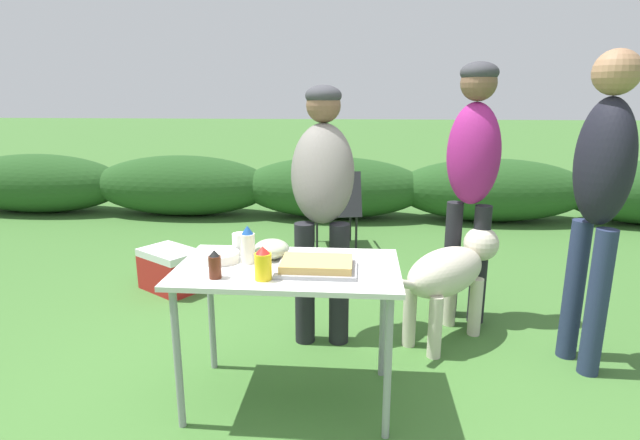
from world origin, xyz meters
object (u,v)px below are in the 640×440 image
standing_person_in_dark_puffer (473,163)px  cooler_box (171,270)px  plate_stack (219,257)px  standing_person_in_gray_fleece (601,183)px  camp_chair_green_behind_table (336,205)px  mayo_bottle (248,245)px  dog (452,272)px  mustard_bottle (263,264)px  standing_person_in_navy_coat (323,187)px  mixing_bowl (271,249)px  paper_cup_stack (240,244)px  bbq_sauce_bottle (215,265)px  folding_table (288,281)px  food_tray (317,266)px

standing_person_in_dark_puffer → cooler_box: 2.50m
plate_stack → standing_person_in_gray_fleece: 2.09m
camp_chair_green_behind_table → plate_stack: bearing=-110.2°
plate_stack → standing_person_in_dark_puffer: bearing=35.2°
mayo_bottle → dog: size_ratio=0.23×
camp_chair_green_behind_table → cooler_box: (-1.29, -1.19, -0.30)m
standing_person_in_gray_fleece → standing_person_in_dark_puffer: bearing=-151.0°
mustard_bottle → standing_person_in_gray_fleece: size_ratio=0.09×
standing_person_in_navy_coat → standing_person_in_gray_fleece: bearing=-12.5°
mixing_bowl → mayo_bottle: (-0.10, -0.09, 0.04)m
camp_chair_green_behind_table → cooler_box: size_ratio=1.44×
cooler_box → standing_person_in_dark_puffer: bearing=-155.3°
mayo_bottle → plate_stack: bearing=174.8°
paper_cup_stack → mustard_bottle: size_ratio=0.71×
standing_person_in_dark_puffer → cooler_box: bearing=-159.7°
bbq_sauce_bottle → standing_person_in_dark_puffer: standing_person_in_dark_puffer is taller
folding_table → standing_person_in_navy_coat: 0.84m
mayo_bottle → food_tray: bearing=-14.9°
mayo_bottle → mixing_bowl: bearing=40.3°
mustard_bottle → plate_stack: bearing=138.9°
plate_stack → standing_person_in_navy_coat: size_ratio=0.12×
plate_stack → bbq_sauce_bottle: size_ratio=1.48×
mixing_bowl → cooler_box: (-1.08, 1.31, -0.62)m
plate_stack → standing_person_in_navy_coat: 0.88m
mixing_bowl → paper_cup_stack: 0.18m
camp_chair_green_behind_table → cooler_box: bearing=-147.4°
mustard_bottle → camp_chair_green_behind_table: size_ratio=0.19×
bbq_sauce_bottle → dog: bearing=37.4°
standing_person_in_navy_coat → bbq_sauce_bottle: bearing=-116.7°
food_tray → dog: food_tray is taller
mustard_bottle → standing_person_in_gray_fleece: (1.74, 0.67, 0.28)m
standing_person_in_dark_puffer → cooler_box: standing_person_in_dark_puffer is taller
folding_table → cooler_box: bearing=129.7°
standing_person_in_gray_fleece → mixing_bowl: bearing=-93.1°
paper_cup_stack → cooler_box: (-0.91, 1.26, -0.63)m
paper_cup_stack → standing_person_in_gray_fleece: size_ratio=0.06×
camp_chair_green_behind_table → mixing_bowl: bearing=-104.8°
mixing_bowl → standing_person_in_navy_coat: (0.22, 0.63, 0.21)m
plate_stack → camp_chair_green_behind_table: 2.63m
mixing_bowl → paper_cup_stack: size_ratio=1.64×
food_tray → plate_stack: (-0.51, 0.11, -0.00)m
bbq_sauce_bottle → standing_person_in_dark_puffer: (1.41, 1.26, 0.31)m
mixing_bowl → mayo_bottle: bearing=-139.7°
standing_person_in_dark_puffer → dog: size_ratio=2.12×
food_tray → standing_person_in_dark_puffer: 1.52m
folding_table → standing_person_in_navy_coat: (0.11, 0.76, 0.34)m
standing_person_in_gray_fleece → folding_table: bearing=-88.4°
bbq_sauce_bottle → folding_table: bearing=31.1°
food_tray → plate_stack: food_tray is taller
bbq_sauce_bottle → mustard_bottle: bearing=0.0°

